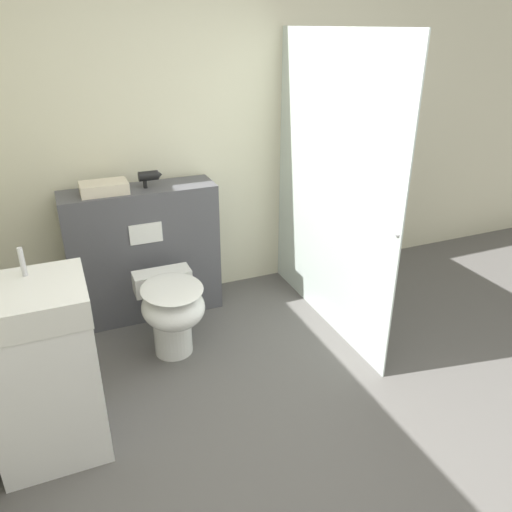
% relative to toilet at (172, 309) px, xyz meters
% --- Properties ---
extents(ground_plane, '(12.00, 12.00, 0.00)m').
position_rel_toilet_xyz_m(ground_plane, '(0.47, -1.30, -0.34)').
color(ground_plane, '#565451').
extents(wall_back, '(8.00, 0.06, 2.50)m').
position_rel_toilet_xyz_m(wall_back, '(0.47, 0.83, 0.91)').
color(wall_back, beige).
rests_on(wall_back, ground_plane).
extents(partition_panel, '(1.05, 0.32, 0.96)m').
position_rel_toilet_xyz_m(partition_panel, '(-0.04, 0.60, 0.15)').
color(partition_panel, '#4C4C51').
rests_on(partition_panel, ground_plane).
extents(shower_glass, '(0.04, 1.53, 1.96)m').
position_rel_toilet_xyz_m(shower_glass, '(1.12, 0.03, 0.64)').
color(shower_glass, silver).
rests_on(shower_glass, ground_plane).
extents(toilet, '(0.39, 0.58, 0.52)m').
position_rel_toilet_xyz_m(toilet, '(0.00, 0.00, 0.00)').
color(toilet, white).
rests_on(toilet, ground_plane).
extents(sink_vanity, '(0.50, 0.47, 1.06)m').
position_rel_toilet_xyz_m(sink_vanity, '(-0.75, -0.54, 0.13)').
color(sink_vanity, white).
rests_on(sink_vanity, ground_plane).
extents(hair_drier, '(0.16, 0.07, 0.11)m').
position_rel_toilet_xyz_m(hair_drier, '(0.05, 0.59, 0.70)').
color(hair_drier, black).
rests_on(hair_drier, partition_panel).
extents(folded_towel, '(0.30, 0.20, 0.07)m').
position_rel_toilet_xyz_m(folded_towel, '(-0.26, 0.58, 0.66)').
color(folded_towel, beige).
rests_on(folded_towel, partition_panel).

